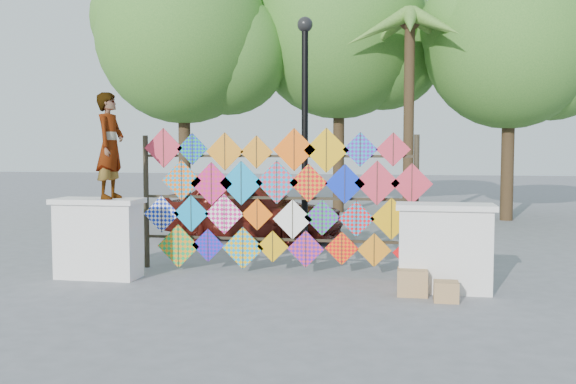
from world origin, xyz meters
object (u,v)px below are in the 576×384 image
(lamppost, at_px, (305,115))
(vendor_woman, at_px, (110,146))
(sedan, at_px, (252,209))
(kite_rack, at_px, (278,199))

(lamppost, bearing_deg, vendor_woman, -141.53)
(sedan, relative_size, lamppost, 0.93)
(vendor_woman, relative_size, lamppost, 0.38)
(sedan, height_order, lamppost, lamppost)
(vendor_woman, distance_m, lamppost, 3.58)
(vendor_woman, distance_m, sedan, 4.90)
(kite_rack, xyz_separation_m, lamppost, (0.25, 1.27, 1.46))
(sedan, bearing_deg, kite_rack, -149.45)
(kite_rack, height_order, vendor_woman, vendor_woman)
(sedan, distance_m, lamppost, 3.45)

